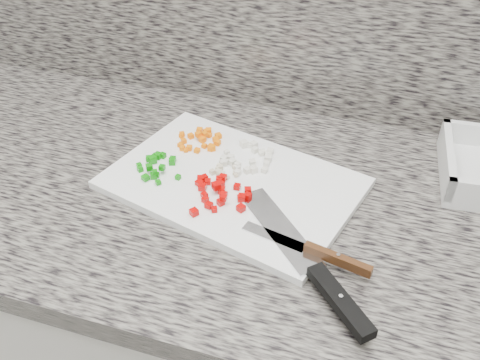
% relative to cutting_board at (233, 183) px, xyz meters
% --- Properties ---
extents(cabinet, '(3.92, 0.62, 0.86)m').
position_rel_cutting_board_xyz_m(cabinet, '(0.09, -0.01, -0.48)').
color(cabinet, silver).
rests_on(cabinet, ground).
extents(countertop, '(3.96, 0.64, 0.04)m').
position_rel_cutting_board_xyz_m(countertop, '(0.09, -0.01, -0.03)').
color(countertop, slate).
rests_on(countertop, cabinet).
extents(cutting_board, '(0.47, 0.37, 0.01)m').
position_rel_cutting_board_xyz_m(cutting_board, '(0.00, 0.00, 0.00)').
color(cutting_board, white).
rests_on(cutting_board, countertop).
extents(carrot_pile, '(0.09, 0.08, 0.02)m').
position_rel_cutting_board_xyz_m(carrot_pile, '(-0.09, 0.09, 0.01)').
color(carrot_pile, orange).
rests_on(carrot_pile, cutting_board).
extents(onion_pile, '(0.09, 0.10, 0.01)m').
position_rel_cutting_board_xyz_m(onion_pile, '(0.01, 0.06, 0.01)').
color(onion_pile, white).
rests_on(onion_pile, cutting_board).
extents(green_pepper_pile, '(0.09, 0.09, 0.02)m').
position_rel_cutting_board_xyz_m(green_pepper_pile, '(-0.14, -0.01, 0.01)').
color(green_pepper_pile, '#0E7F0B').
rests_on(green_pepper_pile, cutting_board).
extents(red_pepper_pile, '(0.10, 0.11, 0.02)m').
position_rel_cutting_board_xyz_m(red_pepper_pile, '(-0.01, -0.04, 0.01)').
color(red_pepper_pile, '#BD0302').
rests_on(red_pepper_pile, cutting_board).
extents(garlic_pile, '(0.05, 0.04, 0.01)m').
position_rel_cutting_board_xyz_m(garlic_pile, '(-0.02, 0.01, 0.01)').
color(garlic_pile, beige).
rests_on(garlic_pile, cutting_board).
extents(chef_knife, '(0.25, 0.26, 0.02)m').
position_rel_cutting_board_xyz_m(chef_knife, '(0.18, -0.17, 0.01)').
color(chef_knife, silver).
rests_on(chef_knife, cutting_board).
extents(paring_knife, '(0.20, 0.06, 0.02)m').
position_rel_cutting_board_xyz_m(paring_knife, '(0.18, -0.13, 0.01)').
color(paring_knife, silver).
rests_on(paring_knife, cutting_board).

